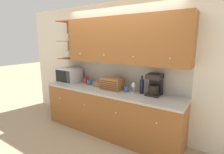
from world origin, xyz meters
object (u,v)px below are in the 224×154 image
object	(u,v)px
wine_bottle	(142,85)
storage_canister	(86,80)
fruit_basket	(100,84)
bread_box	(112,84)
coffee_maker	(155,84)
mug	(126,89)
microwave	(69,75)
wine_glass	(133,86)
mug_blue_second	(89,82)

from	to	relation	value
wine_bottle	storage_canister	bearing A→B (deg)	177.61
fruit_basket	bread_box	bearing A→B (deg)	-13.59
coffee_maker	mug	bearing A→B (deg)	-168.97
storage_canister	microwave	bearing A→B (deg)	-161.17
storage_canister	mug	bearing A→B (deg)	-5.77
fruit_basket	wine_glass	bearing A→B (deg)	-3.84
bread_box	coffee_maker	distance (m)	0.83
wine_glass	storage_canister	bearing A→B (deg)	175.73
storage_canister	mug_blue_second	bearing A→B (deg)	-25.06
mug_blue_second	bread_box	world-z (taller)	bread_box
wine_bottle	fruit_basket	bearing A→B (deg)	178.80
fruit_basket	wine_bottle	world-z (taller)	wine_bottle
wine_glass	wine_bottle	bearing A→B (deg)	13.14
microwave	fruit_basket	size ratio (longest dim) A/B	1.80
mug_blue_second	wine_bottle	bearing A→B (deg)	1.18
fruit_basket	mug	distance (m)	0.68
bread_box	wine_glass	bearing A→B (deg)	4.41
storage_canister	mug_blue_second	distance (m)	0.20
microwave	wine_bottle	world-z (taller)	wine_bottle
microwave	bread_box	xyz separation A→B (m)	(1.18, 0.00, -0.05)
storage_canister	bread_box	bearing A→B (deg)	-9.11
mug	wine_bottle	bearing A→B (deg)	10.63
mug	coffee_maker	size ratio (longest dim) A/B	0.26
microwave	wine_bottle	xyz separation A→B (m)	(1.78, 0.07, -0.01)
fruit_basket	storage_canister	bearing A→B (deg)	174.89
fruit_basket	bread_box	world-z (taller)	bread_box
wine_glass	coffee_maker	xyz separation A→B (m)	(0.37, 0.08, 0.06)
storage_canister	wine_glass	distance (m)	1.25
mug_blue_second	bread_box	xyz separation A→B (m)	(0.62, -0.04, 0.06)
microwave	storage_canister	bearing A→B (deg)	18.83
bread_box	wine_bottle	xyz separation A→B (m)	(0.60, 0.07, 0.04)
microwave	mug	bearing A→B (deg)	0.74
microwave	coffee_maker	bearing A→B (deg)	3.38
storage_canister	coffee_maker	size ratio (longest dim) A/B	0.35
coffee_maker	wine_glass	bearing A→B (deg)	-167.81
bread_box	coffee_maker	bearing A→B (deg)	7.96
mug_blue_second	coffee_maker	distance (m)	1.44
microwave	storage_canister	size ratio (longest dim) A/B	3.59
bread_box	mug_blue_second	bearing A→B (deg)	175.90
wine_glass	coffee_maker	distance (m)	0.38
fruit_basket	wine_glass	distance (m)	0.82
microwave	storage_canister	distance (m)	0.42
mug	wine_glass	xyz separation A→B (m)	(0.14, 0.02, 0.09)
mug_blue_second	wine_glass	size ratio (longest dim) A/B	0.53
microwave	mug_blue_second	world-z (taller)	microwave
fruit_basket	mug	xyz separation A→B (m)	(0.68, -0.07, -0.00)
storage_canister	mug_blue_second	world-z (taller)	storage_canister
fruit_basket	wine_bottle	bearing A→B (deg)	-1.20
wine_glass	coffee_maker	size ratio (longest dim) A/B	0.52
mug_blue_second	wine_bottle	xyz separation A→B (m)	(1.21, 0.03, 0.10)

